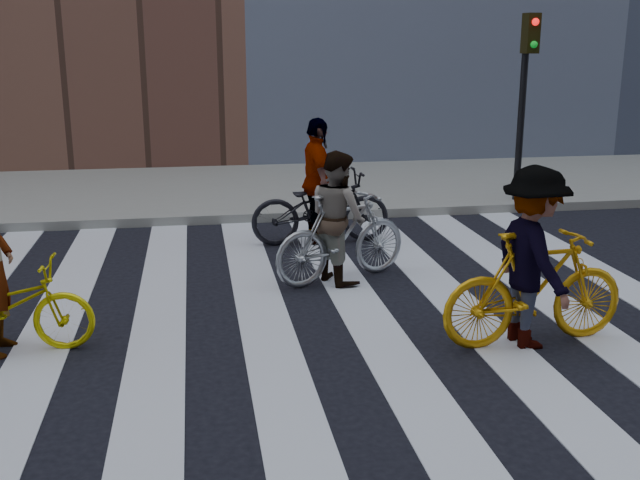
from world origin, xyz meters
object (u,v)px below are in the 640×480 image
object	(u,v)px
traffic_signal	(526,77)
bike_dark_rear	(321,207)
bike_yellow_left	(2,307)
rider_rear	(317,182)
bike_silver_mid	(342,237)
rider_right	(533,258)
rider_mid	(338,217)
bike_yellow_right	(535,288)

from	to	relation	value
traffic_signal	bike_dark_rear	bearing A→B (deg)	-155.84
bike_yellow_left	rider_rear	world-z (taller)	rider_rear
bike_silver_mid	rider_right	xyz separation A→B (m)	(1.40, -2.28, 0.32)
bike_yellow_left	rider_mid	world-z (taller)	rider_mid
traffic_signal	rider_right	world-z (taller)	traffic_signal
bike_yellow_left	rider_right	distance (m)	5.06
bike_yellow_right	rider_rear	distance (m)	4.34
traffic_signal	bike_silver_mid	distance (m)	5.50
traffic_signal	bike_yellow_right	size ratio (longest dim) A/B	1.75
bike_yellow_left	rider_rear	bearing A→B (deg)	-43.13
rider_mid	bike_silver_mid	bearing A→B (deg)	-112.27
bike_silver_mid	rider_right	bearing A→B (deg)	-170.66
bike_silver_mid	traffic_signal	bearing A→B (deg)	-70.07
bike_silver_mid	bike_yellow_left	bearing A→B (deg)	91.93
bike_yellow_right	bike_dark_rear	bearing A→B (deg)	14.50
bike_silver_mid	rider_rear	xyz separation A→B (m)	(-0.00, 1.80, 0.36)
rider_rear	rider_mid	bearing A→B (deg)	176.31
rider_right	bike_dark_rear	bearing A→B (deg)	13.87
bike_dark_rear	rider_rear	xyz separation A→B (m)	(-0.05, 0.00, 0.38)
bike_silver_mid	rider_mid	size ratio (longest dim) A/B	1.15
rider_mid	rider_right	xyz separation A→B (m)	(1.45, -2.28, 0.07)
bike_silver_mid	bike_dark_rear	distance (m)	1.80
bike_silver_mid	bike_dark_rear	size ratio (longest dim) A/B	0.91
bike_yellow_left	bike_silver_mid	xyz separation A→B (m)	(3.60, 1.62, 0.11)
bike_yellow_right	rider_mid	size ratio (longest dim) A/B	1.17
bike_dark_rear	rider_mid	xyz separation A→B (m)	(-0.10, -1.80, 0.27)
bike_yellow_right	rider_right	size ratio (longest dim) A/B	1.08
traffic_signal	rider_mid	size ratio (longest dim) A/B	2.05
traffic_signal	bike_yellow_left	world-z (taller)	traffic_signal
traffic_signal	bike_yellow_right	distance (m)	6.50
bike_yellow_right	rider_mid	bearing A→B (deg)	28.83
bike_silver_mid	rider_mid	xyz separation A→B (m)	(-0.05, 0.00, 0.25)
bike_silver_mid	bike_yellow_right	xyz separation A→B (m)	(1.45, -2.28, 0.01)
bike_yellow_right	bike_silver_mid	bearing A→B (deg)	27.95
rider_mid	rider_rear	world-z (taller)	rider_rear
bike_dark_rear	bike_silver_mid	bearing A→B (deg)	176.31
bike_dark_rear	rider_rear	size ratio (longest dim) A/B	1.11
bike_yellow_right	bike_dark_rear	world-z (taller)	bike_yellow_right
bike_silver_mid	bike_yellow_right	bearing A→B (deg)	-169.76
traffic_signal	bike_yellow_left	distance (m)	9.24
traffic_signal	rider_right	distance (m)	6.45
traffic_signal	rider_rear	bearing A→B (deg)	-156.12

